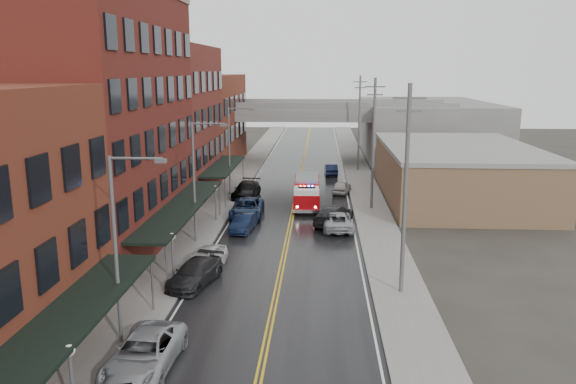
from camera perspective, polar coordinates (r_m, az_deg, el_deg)
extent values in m
cube|color=black|center=(47.61, 0.29, -3.11)|extent=(11.00, 160.00, 0.02)
cube|color=slate|center=(48.52, -8.36, -2.87)|extent=(3.00, 160.00, 0.15)
cube|color=slate|center=(47.77, 9.08, -3.14)|extent=(3.00, 160.00, 0.15)
cube|color=gray|center=(48.22, -6.43, -2.91)|extent=(0.30, 160.00, 0.15)
cube|color=gray|center=(47.63, 7.11, -3.12)|extent=(0.30, 160.00, 0.15)
cube|color=#5E2118|center=(42.07, -18.77, 6.65)|extent=(9.00, 20.00, 18.00)
cube|color=maroon|center=(58.72, -12.29, 6.99)|extent=(9.00, 15.00, 15.00)
cube|color=maroon|center=(75.78, -8.69, 7.14)|extent=(9.00, 20.00, 12.00)
cube|color=brown|center=(58.33, 16.76, 1.75)|extent=(14.00, 22.00, 5.00)
cube|color=slate|center=(87.64, 13.67, 6.31)|extent=(18.00, 30.00, 8.00)
cube|color=black|center=(24.22, -21.80, -12.21)|extent=(2.60, 16.00, 0.18)
cylinder|color=slate|center=(30.91, -13.63, -9.27)|extent=(0.10, 0.10, 3.00)
cube|color=black|center=(41.24, -10.71, -1.48)|extent=(2.60, 18.00, 0.18)
cylinder|color=slate|center=(33.42, -12.24, -7.53)|extent=(0.10, 0.10, 3.00)
cylinder|color=slate|center=(49.52, -6.96, -0.82)|extent=(0.10, 0.10, 3.00)
cube|color=black|center=(58.01, -6.56, 2.64)|extent=(2.60, 13.00, 0.18)
cylinder|color=slate|center=(52.21, -6.41, -0.12)|extent=(0.10, 0.10, 3.00)
cylinder|color=slate|center=(64.03, -4.58, 2.24)|extent=(0.10, 0.10, 3.00)
sphere|color=silver|center=(22.20, -21.34, -14.77)|extent=(0.44, 0.44, 0.44)
cylinder|color=#59595B|center=(34.92, -11.61, -6.80)|extent=(0.14, 0.14, 2.80)
sphere|color=silver|center=(34.46, -11.72, -4.44)|extent=(0.44, 0.44, 0.44)
cylinder|color=#59595B|center=(48.02, -7.35, -1.37)|extent=(0.14, 0.14, 2.80)
sphere|color=silver|center=(47.69, -7.40, 0.39)|extent=(0.44, 0.44, 0.44)
cylinder|color=#59595B|center=(26.85, -17.10, -6.01)|extent=(0.18, 0.18, 9.00)
cylinder|color=#59595B|center=(25.44, -15.19, 3.32)|extent=(2.40, 0.12, 0.12)
cube|color=#59595B|center=(25.13, -12.80, 3.10)|extent=(0.50, 0.22, 0.18)
cylinder|color=#59595B|center=(41.70, -9.53, 0.83)|extent=(0.18, 0.18, 9.00)
cylinder|color=#59595B|center=(40.81, -8.09, 6.88)|extent=(2.40, 0.12, 0.12)
cube|color=#59595B|center=(40.61, -6.56, 6.76)|extent=(0.50, 0.22, 0.18)
cylinder|color=#59595B|center=(57.18, -5.99, 4.04)|extent=(0.18, 0.18, 9.00)
cylinder|color=#59595B|center=(56.53, -4.87, 8.45)|extent=(2.40, 0.12, 0.12)
cube|color=#59595B|center=(56.39, -3.75, 8.36)|extent=(0.50, 0.22, 0.18)
cylinder|color=#59595B|center=(31.89, 11.83, -0.05)|extent=(0.24, 0.24, 12.00)
cube|color=#59595B|center=(31.21, 12.26, 9.31)|extent=(1.80, 0.12, 0.12)
cube|color=#59595B|center=(31.25, 12.20, 8.03)|extent=(1.40, 0.12, 0.12)
cylinder|color=#59595B|center=(51.47, 8.67, 4.73)|extent=(0.24, 0.24, 12.00)
cube|color=#59595B|center=(51.06, 8.86, 10.52)|extent=(1.80, 0.12, 0.12)
cube|color=#59595B|center=(51.08, 8.83, 9.74)|extent=(1.40, 0.12, 0.12)
cylinder|color=#59595B|center=(71.29, 7.24, 6.86)|extent=(0.24, 0.24, 12.00)
cube|color=#59595B|center=(70.99, 7.36, 11.04)|extent=(1.80, 0.12, 0.12)
cube|color=#59595B|center=(71.01, 7.34, 10.48)|extent=(1.40, 0.12, 0.12)
cube|color=slate|center=(78.09, 1.59, 7.98)|extent=(40.00, 10.00, 1.50)
cube|color=slate|center=(79.57, -6.40, 5.27)|extent=(1.60, 8.00, 6.00)
cube|color=slate|center=(78.88, 9.62, 5.11)|extent=(1.60, 8.00, 6.00)
cube|color=#98070B|center=(53.86, 1.93, 0.29)|extent=(2.44, 5.21, 1.97)
cube|color=#98070B|center=(50.35, 1.89, -0.89)|extent=(2.39, 2.49, 1.41)
cube|color=silver|center=(50.14, 1.90, 0.15)|extent=(2.27, 2.30, 0.47)
cube|color=black|center=(50.47, 1.90, -0.53)|extent=(2.40, 1.55, 0.75)
cube|color=slate|center=(53.64, 1.94, 1.47)|extent=(2.20, 4.83, 0.28)
cube|color=black|center=(50.08, 1.90, 0.50)|extent=(1.51, 0.29, 0.13)
sphere|color=#FF0C0C|center=(50.07, 1.31, 0.59)|extent=(0.19, 0.19, 0.19)
sphere|color=#1933FF|center=(50.06, 2.50, 0.58)|extent=(0.19, 0.19, 0.19)
cylinder|color=black|center=(50.44, 0.71, -1.68)|extent=(0.95, 0.35, 0.94)
cylinder|color=black|center=(50.43, 3.06, -1.71)|extent=(0.95, 0.35, 0.94)
cylinder|color=black|center=(53.64, 0.82, -0.83)|extent=(0.95, 0.35, 0.94)
cylinder|color=black|center=(53.62, 3.02, -0.85)|extent=(0.95, 0.35, 0.94)
cylinder|color=black|center=(55.92, 0.88, -0.28)|extent=(0.95, 0.35, 0.94)
cylinder|color=black|center=(55.91, 3.00, -0.30)|extent=(0.95, 0.35, 0.94)
imported|color=#9B9EA3|center=(25.80, -14.42, -15.61)|extent=(2.78, 5.66, 1.55)
imported|color=black|center=(34.54, -9.42, -8.12)|extent=(3.12, 5.30, 1.44)
imported|color=silver|center=(37.10, -8.48, -6.64)|extent=(2.83, 4.52, 1.43)
imported|color=black|center=(45.09, -4.56, -3.16)|extent=(1.91, 4.24, 1.35)
imported|color=#122446|center=(49.24, -4.19, -1.66)|extent=(2.80, 5.87, 1.62)
imported|color=black|center=(56.79, -4.24, 0.22)|extent=(2.68, 5.67, 1.60)
imported|color=#9EA0A5|center=(45.64, 5.00, -2.91)|extent=(2.74, 5.39, 1.46)
imported|color=#232326|center=(47.16, 4.66, -2.30)|extent=(3.93, 6.03, 1.62)
imported|color=#B8B8B8|center=(58.90, 5.48, 0.50)|extent=(2.34, 4.14, 1.33)
imported|color=black|center=(69.08, 4.39, 2.30)|extent=(1.65, 4.24, 1.38)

